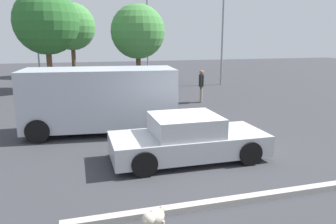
{
  "coord_description": "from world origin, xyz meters",
  "views": [
    {
      "loc": [
        -3.02,
        -8.1,
        3.25
      ],
      "look_at": [
        -0.08,
        2.0,
        0.9
      ],
      "focal_mm": 35.24,
      "sensor_mm": 36.0,
      "label": 1
    }
  ],
  "objects": [
    {
      "name": "light_post_near",
      "position": [
        7.26,
        13.51,
        5.01
      ],
      "size": [
        0.44,
        0.44,
        7.57
      ],
      "color": "gray",
      "rests_on": "ground_plane"
    },
    {
      "name": "parking_curb",
      "position": [
        0.0,
        -2.62,
        0.06
      ],
      "size": [
        6.79,
        0.2,
        0.12
      ],
      "primitive_type": "cube",
      "color": "#B7B2A8",
      "rests_on": "ground_plane"
    },
    {
      "name": "sedan_foreground",
      "position": [
        -0.1,
        -0.0,
        0.57
      ],
      "size": [
        4.23,
        1.91,
        1.24
      ],
      "rotation": [
        0.0,
        0.0,
        -0.01
      ],
      "color": "#B7BABF",
      "rests_on": "ground_plane"
    },
    {
      "name": "dog",
      "position": [
        -1.83,
        -3.19,
        0.29
      ],
      "size": [
        0.49,
        0.48,
        0.46
      ],
      "rotation": [
        0.0,
        0.0,
        3.89
      ],
      "color": "beige",
      "rests_on": "ground_plane"
    },
    {
      "name": "light_post_mid",
      "position": [
        3.51,
        20.64,
        4.87
      ],
      "size": [
        0.44,
        0.44,
        7.32
      ],
      "color": "gray",
      "rests_on": "ground_plane"
    },
    {
      "name": "light_post_far",
      "position": [
        -5.62,
        21.7,
        3.99
      ],
      "size": [
        0.44,
        0.44,
        5.8
      ],
      "color": "gray",
      "rests_on": "ground_plane"
    },
    {
      "name": "ground_plane",
      "position": [
        0.0,
        0.0,
        0.0
      ],
      "size": [
        80.0,
        80.0,
        0.0
      ],
      "primitive_type": "plane",
      "color": "#38383D"
    },
    {
      "name": "tree_back_center",
      "position": [
        1.79,
        16.25,
        3.74
      ],
      "size": [
        3.96,
        3.96,
        5.73
      ],
      "color": "brown",
      "rests_on": "ground_plane"
    },
    {
      "name": "tree_back_left",
      "position": [
        -4.35,
        14.31,
        4.23
      ],
      "size": [
        4.03,
        4.03,
        6.26
      ],
      "color": "brown",
      "rests_on": "ground_plane"
    },
    {
      "name": "pedestrian",
      "position": [
        3.36,
        7.63,
        0.99
      ],
      "size": [
        0.39,
        0.52,
        1.67
      ],
      "rotation": [
        0.0,
        0.0,
        5.83
      ],
      "color": "gray",
      "rests_on": "ground_plane"
    },
    {
      "name": "van_white",
      "position": [
        -2.12,
        3.49,
        1.21
      ],
      "size": [
        5.34,
        2.72,
        2.24
      ],
      "rotation": [
        0.0,
        0.0,
        3.03
      ],
      "color": "#B2B7C1",
      "rests_on": "ground_plane"
    },
    {
      "name": "tree_back_right",
      "position": [
        -2.78,
        22.63,
        4.25
      ],
      "size": [
        4.07,
        4.07,
        6.3
      ],
      "color": "brown",
      "rests_on": "ground_plane"
    }
  ]
}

